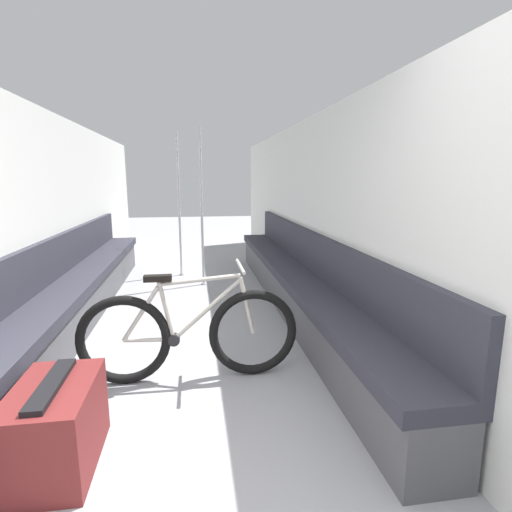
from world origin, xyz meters
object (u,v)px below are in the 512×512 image
at_px(bicycle, 190,334).
at_px(luggage_bag, 56,426).
at_px(grab_pole_far, 202,211).
at_px(grab_pole_near, 179,208).
at_px(bench_seat_row_right, 297,284).
at_px(bench_seat_row_left, 75,294).

relative_size(bicycle, luggage_bag, 2.60).
bearing_deg(grab_pole_far, luggage_bag, -103.48).
bearing_deg(luggage_bag, grab_pole_near, 82.80).
bearing_deg(luggage_bag, bench_seat_row_right, 50.25).
height_order(bicycle, grab_pole_far, grab_pole_far).
xyz_separation_m(bench_seat_row_left, grab_pole_far, (1.39, 1.33, 0.76)).
height_order(bench_seat_row_right, bicycle, bench_seat_row_right).
distance_m(bench_seat_row_left, grab_pole_near, 2.36).
distance_m(bicycle, luggage_bag, 1.11).
bearing_deg(grab_pole_near, bench_seat_row_right, -55.08).
relative_size(bench_seat_row_left, bicycle, 3.44).
xyz_separation_m(grab_pole_near, luggage_bag, (-0.54, -4.27, -0.84)).
height_order(bench_seat_row_right, grab_pole_far, grab_pole_far).
bearing_deg(bicycle, grab_pole_far, 82.52).
height_order(bench_seat_row_left, grab_pole_far, grab_pole_far).
relative_size(bench_seat_row_right, grab_pole_near, 2.58).
relative_size(grab_pole_far, luggage_bag, 3.45).
distance_m(grab_pole_near, grab_pole_far, 0.71).
distance_m(grab_pole_near, luggage_bag, 4.38).
height_order(bench_seat_row_right, luggage_bag, bench_seat_row_right).
xyz_separation_m(bicycle, luggage_bag, (-0.70, -0.85, -0.13)).
distance_m(bench_seat_row_right, grab_pole_far, 1.86).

